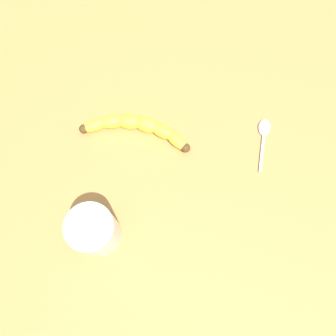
# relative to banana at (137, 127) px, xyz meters

# --- Properties ---
(wooden_tabletop) EXTENTS (1.20, 1.20, 0.03)m
(wooden_tabletop) POSITION_rel_banana_xyz_m (0.12, 0.00, -0.03)
(wooden_tabletop) COLOR #B18246
(wooden_tabletop) RESTS_ON ground
(banana) EXTENTS (0.15, 0.17, 0.03)m
(banana) POSITION_rel_banana_xyz_m (0.00, 0.00, 0.00)
(banana) COLOR yellow
(banana) RESTS_ON wooden_tabletop
(smoothie_glass) EXTENTS (0.08, 0.08, 0.10)m
(smoothie_glass) POSITION_rel_banana_xyz_m (0.15, -0.15, 0.03)
(smoothie_glass) COLOR silver
(smoothie_glass) RESTS_ON wooden_tabletop
(teaspoon) EXTENTS (0.10, 0.08, 0.01)m
(teaspoon) POSITION_rel_banana_xyz_m (0.12, 0.22, -0.01)
(teaspoon) COLOR silver
(teaspoon) RESTS_ON wooden_tabletop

